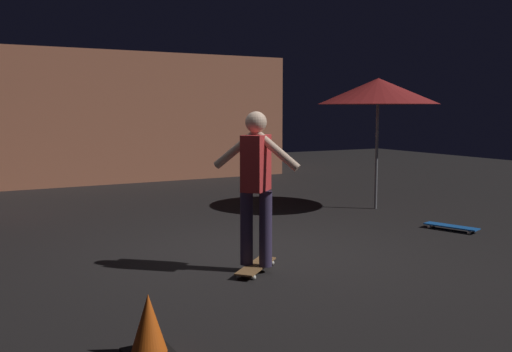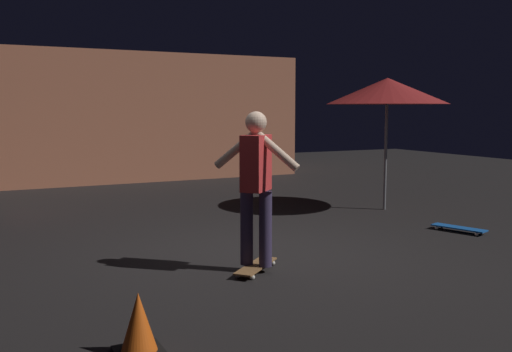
% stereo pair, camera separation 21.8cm
% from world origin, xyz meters
% --- Properties ---
extents(ground_plane, '(28.00, 28.00, 0.00)m').
position_xyz_m(ground_plane, '(0.00, 0.00, 0.00)').
color(ground_plane, black).
extents(low_building, '(12.53, 4.23, 3.13)m').
position_xyz_m(low_building, '(-1.42, 9.47, 1.57)').
color(low_building, '#B76B4C').
rests_on(low_building, ground_plane).
extents(patio_umbrella, '(2.10, 2.10, 2.30)m').
position_xyz_m(patio_umbrella, '(3.42, 1.80, 2.07)').
color(patio_umbrella, slate).
rests_on(patio_umbrella, ground_plane).
extents(skateboard_ridden, '(0.72, 0.66, 0.07)m').
position_xyz_m(skateboard_ridden, '(-0.35, -0.65, 0.06)').
color(skateboard_ridden, olive).
rests_on(skateboard_ridden, ground_plane).
extents(skateboard_spare, '(0.44, 0.80, 0.07)m').
position_xyz_m(skateboard_spare, '(3.18, -0.15, 0.06)').
color(skateboard_spare, '#1959B2').
rests_on(skateboard_spare, ground_plane).
extents(skater, '(0.71, 0.80, 1.67)m').
position_xyz_m(skater, '(-0.35, -0.65, 1.04)').
color(skater, '#382D4C').
rests_on(skater, skateboard_ridden).
extents(traffic_cone, '(0.34, 0.34, 0.46)m').
position_xyz_m(traffic_cone, '(-2.05, -2.17, 0.21)').
color(traffic_cone, black).
rests_on(traffic_cone, ground_plane).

